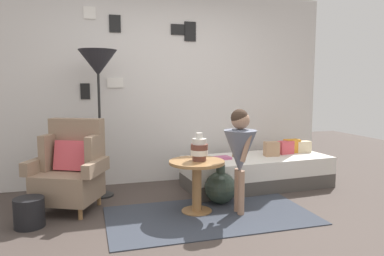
{
  "coord_description": "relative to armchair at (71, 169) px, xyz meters",
  "views": [
    {
      "loc": [
        -1.0,
        -2.96,
        1.33
      ],
      "look_at": [
        0.15,
        0.95,
        0.85
      ],
      "focal_mm": 33.67,
      "sensor_mm": 36.0,
      "label": 1
    }
  ],
  "objects": [
    {
      "name": "ground_plane",
      "position": [
        1.18,
        -1.05,
        -0.44
      ],
      "size": [
        12.0,
        12.0,
        0.0
      ],
      "primitive_type": "plane",
      "color": "#423833"
    },
    {
      "name": "book_on_daybed",
      "position": [
        1.81,
        0.21,
        -0.02
      ],
      "size": [
        0.24,
        0.18,
        0.03
      ],
      "primitive_type": "cube",
      "rotation": [
        0.0,
        0.0,
        0.12
      ],
      "color": "#BB5784",
      "rests_on": "daybed"
    },
    {
      "name": "rug",
      "position": [
        1.37,
        -0.64,
        -0.43
      ],
      "size": [
        2.09,
        1.12,
        0.01
      ],
      "primitive_type": "cube",
      "color": "#333842",
      "rests_on": "ground"
    },
    {
      "name": "gallery_wall",
      "position": [
        1.18,
        0.9,
        0.86
      ],
      "size": [
        4.8,
        0.12,
        2.6
      ],
      "color": "silver",
      "rests_on": "ground"
    },
    {
      "name": "vase_striped",
      "position": [
        1.29,
        -0.5,
        0.24
      ],
      "size": [
        0.18,
        0.18,
        0.29
      ],
      "color": "brown",
      "rests_on": "side_table"
    },
    {
      "name": "pillow_mid",
      "position": [
        2.92,
        0.35,
        0.05
      ],
      "size": [
        0.21,
        0.13,
        0.19
      ],
      "primitive_type": "cube",
      "rotation": [
        0.0,
        0.0,
        0.03
      ],
      "color": "orange",
      "rests_on": "daybed"
    },
    {
      "name": "pillow_back",
      "position": [
        2.79,
        0.3,
        0.05
      ],
      "size": [
        0.23,
        0.15,
        0.18
      ],
      "primitive_type": "cube",
      "rotation": [
        0.0,
        0.0,
        0.17
      ],
      "color": "#D64C56",
      "rests_on": "daybed"
    },
    {
      "name": "pillow_head",
      "position": [
        3.09,
        0.33,
        0.04
      ],
      "size": [
        0.21,
        0.13,
        0.16
      ],
      "primitive_type": "cube",
      "rotation": [
        0.0,
        0.0,
        -0.07
      ],
      "color": "beige",
      "rests_on": "daybed"
    },
    {
      "name": "daybed",
      "position": [
        2.32,
        0.22,
        -0.24
      ],
      "size": [
        1.95,
        0.92,
        0.4
      ],
      "color": "#4C4742",
      "rests_on": "ground"
    },
    {
      "name": "demijohn_near",
      "position": [
        1.61,
        -0.3,
        -0.25
      ],
      "size": [
        0.36,
        0.36,
        0.45
      ],
      "color": "#2D3D33",
      "rests_on": "ground"
    },
    {
      "name": "person_child",
      "position": [
        1.68,
        -0.66,
        0.26
      ],
      "size": [
        0.34,
        0.34,
        1.1
      ],
      "color": "#A37A60",
      "rests_on": "ground"
    },
    {
      "name": "side_table",
      "position": [
        1.27,
        -0.49,
        -0.04
      ],
      "size": [
        0.58,
        0.58,
        0.55
      ],
      "color": "#9E7042",
      "rests_on": "ground"
    },
    {
      "name": "pillow_extra",
      "position": [
        2.53,
        0.21,
        0.06
      ],
      "size": [
        0.19,
        0.13,
        0.19
      ],
      "primitive_type": "cube",
      "rotation": [
        0.0,
        0.0,
        -0.07
      ],
      "color": "tan",
      "rests_on": "daybed"
    },
    {
      "name": "magazine_basket",
      "position": [
        -0.37,
        -0.43,
        -0.3
      ],
      "size": [
        0.28,
        0.28,
        0.28
      ],
      "primitive_type": "cylinder",
      "color": "black",
      "rests_on": "ground"
    },
    {
      "name": "armchair",
      "position": [
        0.0,
        0.0,
        0.0
      ],
      "size": [
        0.89,
        0.81,
        0.97
      ],
      "color": "#9E7042",
      "rests_on": "ground"
    },
    {
      "name": "floor_lamp",
      "position": [
        0.33,
        0.37,
        1.1
      ],
      "size": [
        0.45,
        0.45,
        1.74
      ],
      "color": "black",
      "rests_on": "ground"
    }
  ]
}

